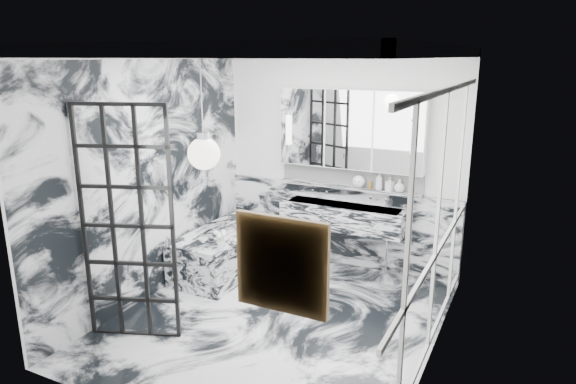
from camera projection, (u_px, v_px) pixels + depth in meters
The scene contains 25 objects.
floor at pixel (277, 319), 5.46m from camera, with size 3.60×3.60×0.00m, color silver.
ceiling at pixel (275, 46), 4.74m from camera, with size 3.60×3.60×0.00m, color white.
wall_back at pixel (340, 160), 6.66m from camera, with size 3.60×3.60×0.00m, color white.
wall_front at pixel (155, 252), 3.54m from camera, with size 3.60×3.60×0.00m, color white.
wall_left at pixel (151, 176), 5.79m from camera, with size 3.60×3.60×0.00m, color white.
wall_right at pixel (440, 214), 4.41m from camera, with size 3.60×3.60×0.00m, color white.
marble_clad_back at pixel (338, 225), 6.86m from camera, with size 3.18×0.05×1.05m, color silver.
marble_clad_left at pixel (152, 181), 5.79m from camera, with size 0.02×3.56×2.68m, color silver.
panel_molding at pixel (437, 224), 4.45m from camera, with size 0.03×3.40×2.30m, color white.
soap_bottle_a at pixel (379, 181), 6.39m from camera, with size 0.09×0.09×0.23m, color #8C5919.
soap_bottle_b at pixel (390, 184), 6.34m from camera, with size 0.08×0.08×0.18m, color #4C4C51.
soap_bottle_c at pixel (400, 186), 6.29m from camera, with size 0.13×0.13×0.16m, color silver.
face_pot at pixel (359, 182), 6.51m from camera, with size 0.16×0.16×0.16m, color white.
amber_bottle at pixel (370, 185), 6.46m from camera, with size 0.04×0.04×0.10m, color #8C5919.
flower_vase at pixel (221, 245), 5.88m from camera, with size 0.07×0.07×0.12m, color silver.
crittall_door at pixel (127, 226), 4.88m from camera, with size 0.88×0.04×2.30m, color black, non-canonical shape.
artwork at pixel (282, 265), 3.14m from camera, with size 0.52×0.05×0.52m, color orange.
pendant_light at pixel (204, 154), 4.03m from camera, with size 0.26×0.26×0.26m, color white.
trough_sink at pixel (343, 216), 6.55m from camera, with size 1.60×0.45×0.30m, color silver.
ledge at pixel (348, 188), 6.61m from camera, with size 1.90×0.14×0.04m, color silver.
subway_tile at pixel (350, 176), 6.63m from camera, with size 1.90×0.03×0.23m, color white.
mirror_cabinet at pixel (350, 129), 6.42m from camera, with size 1.90×0.16×1.00m, color white.
sconce_left at pixel (288, 130), 6.70m from camera, with size 0.07×0.07×0.40m, color white.
sconce_right at pixel (414, 138), 5.99m from camera, with size 0.07×0.07×0.40m, color white.
bathtub at pixel (229, 250), 6.67m from camera, with size 0.75×1.65×0.55m, color silver.
Camera 1 is at (2.30, -4.36, 2.72)m, focal length 32.00 mm.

